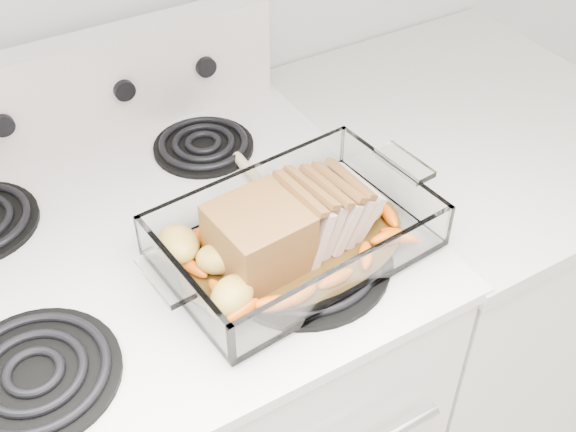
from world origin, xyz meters
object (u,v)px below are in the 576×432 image
baking_dish (295,239)px  counter_right (443,290)px  pork_roast (281,227)px  electric_range (168,418)px

baking_dish → counter_right: bearing=11.0°
counter_right → baking_dish: baking_dish is taller
baking_dish → pork_roast: pork_roast is taller
pork_roast → baking_dish: bearing=0.1°
counter_right → electric_range: bearing=179.9°
electric_range → baking_dish: bearing=-35.7°
electric_range → counter_right: electric_range is taller
counter_right → pork_roast: (-0.50, -0.14, 0.53)m
pork_roast → counter_right: bearing=15.5°
counter_right → pork_roast: bearing=-164.6°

